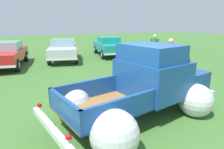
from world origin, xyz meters
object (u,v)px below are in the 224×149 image
show_car_2 (63,49)px  spectator_0 (154,47)px  spectator_1 (170,57)px  lane_cone_1 (162,77)px  show_car_1 (5,53)px  vintage_pickup_truck (145,88)px  show_car_3 (109,46)px

show_car_2 → spectator_0: size_ratio=2.48×
spectator_1 → lane_cone_1: 0.97m
spectator_1 → lane_cone_1: (-0.58, -0.22, -0.75)m
show_car_1 → spectator_0: spectator_0 is taller
spectator_0 → lane_cone_1: spectator_0 is taller
show_car_1 → spectator_0: 8.79m
spectator_0 → show_car_2: bearing=101.7°
vintage_pickup_truck → show_car_3: size_ratio=1.05×
vintage_pickup_truck → spectator_0: size_ratio=2.70×
show_car_1 → lane_cone_1: show_car_1 is taller
show_car_1 → show_car_3: (7.08, 0.86, -0.01)m
vintage_pickup_truck → show_car_2: vintage_pickup_truck is taller
show_car_2 → lane_cone_1: show_car_2 is taller
show_car_2 → show_car_3: bearing=113.8°
show_car_2 → lane_cone_1: (2.35, -7.08, -0.47)m
vintage_pickup_truck → show_car_1: vintage_pickup_truck is taller
show_car_1 → spectator_1: spectator_1 is taller
show_car_1 → show_car_2: bearing=108.1°
spectator_0 → spectator_1: bearing=-159.6°
spectator_0 → lane_cone_1: 4.23m
show_car_1 → show_car_2: (3.45, 0.38, -0.01)m
show_car_2 → show_car_3: size_ratio=0.97×
vintage_pickup_truck → spectator_0: 7.07m
show_car_3 → spectator_1: spectator_1 is taller
show_car_3 → show_car_2: bearing=-70.5°
spectator_0 → spectator_1: spectator_1 is taller
spectator_0 → show_car_1: bearing=117.6°
vintage_pickup_truck → lane_cone_1: 3.00m
vintage_pickup_truck → lane_cone_1: size_ratio=7.72×
spectator_1 → lane_cone_1: spectator_1 is taller
show_car_1 → show_car_3: 7.14m
show_car_3 → spectator_0: 4.27m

